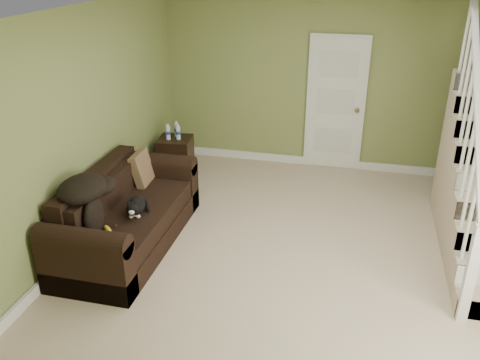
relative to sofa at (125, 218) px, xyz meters
The scene contains 14 objects.
floor 2.05m from the sofa, ahead, with size 5.00×5.50×0.01m, color tan.
ceiling 3.04m from the sofa, ahead, with size 5.00×5.50×0.01m, color white.
wall_back 3.64m from the sofa, 54.84° to the left, with size 5.00×0.04×2.60m, color olive.
wall_front 3.46m from the sofa, 52.56° to the right, with size 5.00×0.04×2.60m, color olive.
wall_left 1.09m from the sofa, 166.64° to the left, with size 0.04×5.50×2.60m, color olive.
baseboard_back 3.49m from the sofa, 54.55° to the left, with size 5.00×0.04×0.12m, color white.
baseboard_left 0.54m from the sofa, 165.79° to the left, with size 0.04×5.50×0.12m, color white.
door 3.59m from the sofa, 53.10° to the left, with size 0.86×0.12×2.02m.
sofa is the anchor object (origin of this frame).
side_table 2.00m from the sofa, 93.74° to the left, with size 0.52×0.52×0.80m.
cat 0.33m from the sofa, 31.96° to the right, with size 0.30×0.52×0.25m.
banana 0.57m from the sofa, 81.73° to the right, with size 0.05×0.19×0.05m, color yellow.
throw_pillow 0.75m from the sofa, 95.03° to the left, with size 0.10×0.40×0.40m, color #4A331D.
throw_blanket 0.76m from the sofa, 113.05° to the right, with size 0.46×0.60×0.25m, color black.
Camera 1 is at (0.44, -4.71, 3.15)m, focal length 38.00 mm.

